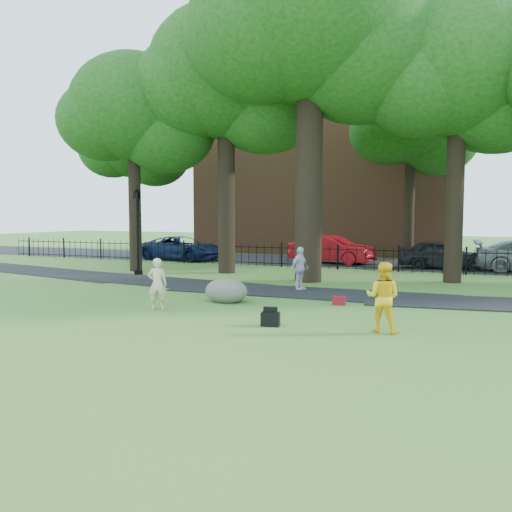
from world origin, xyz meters
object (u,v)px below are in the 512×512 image
at_px(woman, 157,284).
at_px(man, 383,297).
at_px(lamppost, 138,233).
at_px(big_tree, 314,29).
at_px(red_sedan, 332,249).
at_px(boulder, 226,289).

relative_size(woman, man, 0.91).
relative_size(man, lamppost, 0.42).
xyz_separation_m(big_tree, man, (4.15, -8.11, -9.32)).
xyz_separation_m(woman, man, (6.42, -0.31, 0.07)).
relative_size(woman, red_sedan, 0.31).
bearing_deg(lamppost, boulder, -37.24).
bearing_deg(boulder, red_sedan, 90.84).
bearing_deg(boulder, man, -23.37).
relative_size(big_tree, woman, 9.59).
xyz_separation_m(big_tree, woman, (-2.28, -7.80, -9.39)).
xyz_separation_m(big_tree, red_sedan, (-1.23, 7.94, -9.35)).
distance_m(lamppost, red_sedan, 11.26).
bearing_deg(man, lamppost, -25.83).
bearing_deg(big_tree, red_sedan, 98.78).
distance_m(big_tree, boulder, 11.42).
bearing_deg(man, boulder, -18.81).
height_order(boulder, red_sedan, red_sedan).
xyz_separation_m(boulder, red_sedan, (-0.20, 13.82, 0.39)).
bearing_deg(red_sedan, woman, -174.35).
height_order(big_tree, lamppost, big_tree).
bearing_deg(boulder, lamppost, 144.93).
relative_size(big_tree, lamppost, 3.65).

